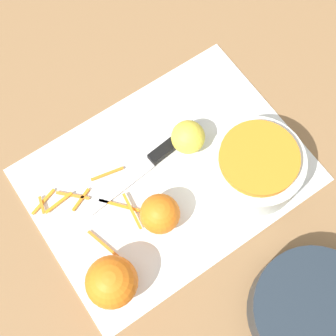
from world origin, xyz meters
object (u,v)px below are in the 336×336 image
(bowl_dark, at_px, (313,312))
(orange_left, at_px, (160,214))
(knife, at_px, (162,152))
(lemon, at_px, (188,137))
(orange_right, at_px, (112,282))
(bowl_speckled, at_px, (256,165))

(bowl_dark, distance_m, orange_left, 0.28)
(orange_left, bearing_deg, bowl_dark, 112.44)
(bowl_dark, height_order, knife, bowl_dark)
(lemon, bearing_deg, knife, -12.40)
(orange_left, distance_m, orange_right, 0.13)
(knife, bearing_deg, orange_right, 31.65)
(knife, xyz_separation_m, orange_right, (0.19, 0.15, 0.03))
(orange_left, bearing_deg, lemon, -143.59)
(bowl_speckled, distance_m, orange_left, 0.18)
(orange_right, relative_size, lemon, 1.37)
(bowl_speckled, bearing_deg, orange_left, -7.01)
(bowl_dark, distance_m, orange_right, 0.31)
(orange_right, bearing_deg, bowl_dark, 137.59)
(orange_left, bearing_deg, orange_right, 21.83)
(bowl_dark, height_order, orange_left, orange_left)
(bowl_speckled, distance_m, orange_right, 0.31)
(knife, distance_m, lemon, 0.05)
(bowl_dark, xyz_separation_m, lemon, (-0.01, -0.35, 0.00))
(bowl_speckled, distance_m, knife, 0.17)
(orange_left, relative_size, orange_right, 0.81)
(bowl_speckled, distance_m, lemon, 0.13)
(bowl_dark, distance_m, lemon, 0.35)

